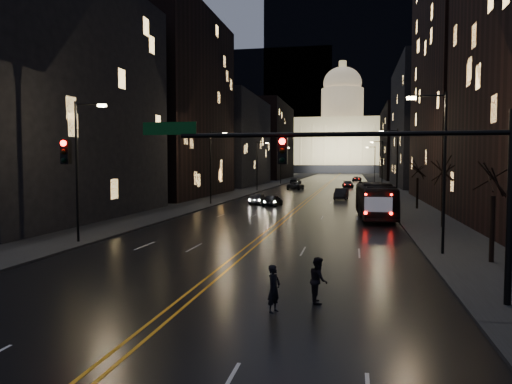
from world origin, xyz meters
The scene contains 37 objects.
ground centered at (0.00, 0.00, 0.00)m, with size 900.00×900.00×0.00m, color black.
road centered at (0.00, 130.00, 0.01)m, with size 20.00×320.00×0.02m, color black.
sidewalk_left centered at (-14.00, 130.00, 0.08)m, with size 8.00×320.00×0.16m, color black.
sidewalk_right centered at (14.00, 130.00, 0.08)m, with size 8.00×320.00×0.16m, color black.
center_line centered at (0.00, 130.00, 0.03)m, with size 0.62×320.00×0.01m, color orange.
building_left_near centered at (-21.00, 22.00, 11.00)m, with size 12.00×28.00×22.00m, color black.
building_left_mid centered at (-21.00, 54.00, 14.00)m, with size 12.00×30.00×28.00m, color black.
building_left_far centered at (-21.00, 92.00, 10.00)m, with size 12.00×34.00×20.00m, color black.
building_left_dist centered at (-21.00, 140.00, 12.00)m, with size 12.00×40.00×24.00m, color black.
building_right_tall centered at (21.00, 50.00, 19.00)m, with size 12.00×30.00×38.00m, color black.
building_right_mid centered at (21.00, 92.00, 13.00)m, with size 12.00×34.00×26.00m, color black.
building_right_dist centered at (21.00, 140.00, 11.00)m, with size 12.00×40.00×22.00m, color black.
mountain_ridge centered at (40.00, 380.00, 65.00)m, with size 520.00×60.00×130.00m, color black.
capitol centered at (0.00, 250.00, 17.15)m, with size 90.00×50.00×58.50m.
traffic_signal centered at (5.91, 0.00, 5.10)m, with size 17.29×0.45×7.00m.
streetlamp_right_near centered at (10.81, 10.00, 5.08)m, with size 2.13×0.25×9.00m.
streetlamp_left_near centered at (-10.81, 10.00, 5.08)m, with size 2.13×0.25×9.00m.
streetlamp_right_mid centered at (10.81, 40.00, 5.08)m, with size 2.13×0.25×9.00m.
streetlamp_left_mid centered at (-10.81, 40.00, 5.08)m, with size 2.13×0.25×9.00m.
streetlamp_right_far centered at (10.81, 70.00, 5.08)m, with size 2.13×0.25×9.00m.
streetlamp_left_far centered at (-10.81, 70.00, 5.08)m, with size 2.13×0.25×9.00m.
streetlamp_right_dist centered at (10.81, 100.00, 5.08)m, with size 2.13×0.25×9.00m.
streetlamp_left_dist centered at (-10.81, 100.00, 5.08)m, with size 2.13×0.25×9.00m.
tree_right_near centered at (13.00, 8.00, 4.53)m, with size 2.40×2.40×6.65m.
tree_right_mid centered at (13.00, 22.00, 4.53)m, with size 2.40×2.40×6.65m.
tree_right_far centered at (13.00, 38.00, 4.53)m, with size 2.40×2.40×6.65m.
bus centered at (8.13, 28.39, 1.67)m, with size 2.80×11.96×3.33m, color black.
oncoming_car_a centered at (-3.25, 39.43, 0.72)m, with size 1.71×4.24×1.44m, color black.
oncoming_car_b centered at (-5.46, 41.73, 0.67)m, with size 1.41×4.04×1.33m, color black.
oncoming_car_c centered at (-4.65, 76.11, 0.75)m, with size 2.48×5.38×1.50m, color black.
oncoming_car_d centered at (-7.56, 101.22, 0.74)m, with size 2.07×5.10×1.48m, color black.
receding_car_a centered at (4.49, 51.92, 0.79)m, with size 1.68×4.81×1.59m, color black.
receding_car_b centered at (7.67, 68.48, 0.80)m, with size 1.88×4.67×1.59m, color black.
receding_car_c centered at (5.05, 85.69, 0.71)m, with size 1.99×4.88×1.42m, color black.
receding_car_d centered at (7.11, 122.76, 0.71)m, with size 2.34×5.08×1.41m, color black.
pedestrian_a centered at (3.49, -2.00, 0.83)m, with size 0.61×0.40×1.66m, color black.
pedestrian_b centered at (4.90, -0.48, 0.85)m, with size 0.83×0.45×1.70m, color black.
Camera 1 is at (6.12, -18.68, 5.15)m, focal length 35.00 mm.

